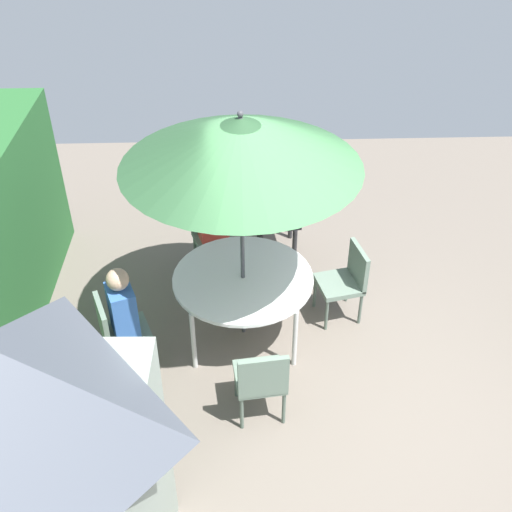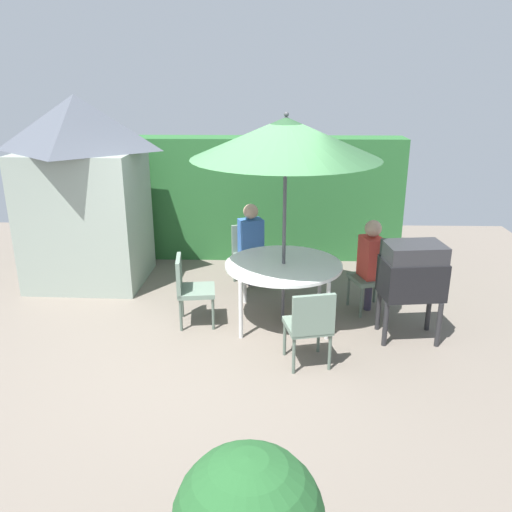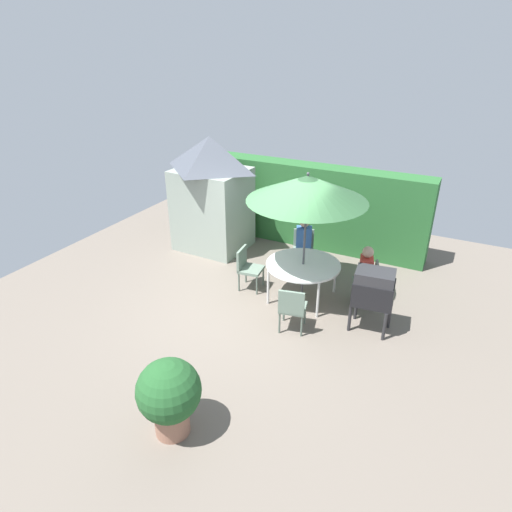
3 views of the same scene
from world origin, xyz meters
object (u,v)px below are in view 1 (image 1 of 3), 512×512
at_px(patio_table, 243,281).
at_px(person_in_red, 213,216).
at_px(patio_umbrella, 241,142).
at_px(chair_near_shed, 212,231).
at_px(chair_far_side, 117,330).
at_px(chair_toward_house, 347,278).
at_px(chair_toward_hedge, 261,379).
at_px(person_in_blue, 122,308).
at_px(bbq_grill, 277,196).
at_px(garden_shed, 33,502).

xyz_separation_m(patio_table, person_in_red, (1.16, 0.34, 0.05)).
distance_m(patio_umbrella, chair_near_shed, 2.23).
relative_size(chair_far_side, person_in_red, 0.71).
height_order(patio_umbrella, person_in_red, patio_umbrella).
relative_size(chair_near_shed, chair_toward_house, 1.00).
height_order(chair_far_side, chair_toward_hedge, same).
bearing_deg(person_in_blue, bbq_grill, -40.14).
distance_m(patio_table, person_in_blue, 1.28).
distance_m(patio_table, chair_far_side, 1.38).
relative_size(chair_toward_hedge, chair_toward_house, 1.00).
bearing_deg(chair_toward_house, chair_near_shed, 57.06).
relative_size(person_in_red, person_in_blue, 1.00).
xyz_separation_m(garden_shed, patio_table, (2.93, -1.32, -0.69)).
height_order(patio_table, chair_far_side, chair_far_side).
height_order(patio_umbrella, chair_far_side, patio_umbrella).
height_order(garden_shed, chair_toward_house, garden_shed).
xyz_separation_m(garden_shed, chair_toward_house, (3.19, -2.48, -0.90)).
height_order(chair_toward_hedge, person_in_red, person_in_red).
xyz_separation_m(bbq_grill, person_in_blue, (-1.95, 1.65, -0.06)).
bearing_deg(person_in_blue, garden_shed, 177.12).
distance_m(chair_near_shed, person_in_blue, 1.91).
bearing_deg(patio_umbrella, chair_toward_hedge, -173.12).
distance_m(patio_table, person_in_red, 1.21).
distance_m(chair_toward_hedge, person_in_blue, 1.55).
bearing_deg(person_in_red, garden_shed, 166.55).
distance_m(chair_toward_house, person_in_red, 1.77).
height_order(chair_far_side, chair_toward_house, same).
height_order(garden_shed, bbq_grill, garden_shed).
bearing_deg(patio_umbrella, chair_near_shed, 16.38).
height_order(garden_shed, patio_table, garden_shed).
bearing_deg(chair_near_shed, chair_toward_house, -122.94).
height_order(patio_table, chair_toward_house, chair_toward_house).
xyz_separation_m(chair_far_side, person_in_red, (1.65, -0.93, 0.26)).
xyz_separation_m(chair_far_side, chair_toward_house, (0.75, -2.43, 0.00)).
bearing_deg(chair_toward_house, chair_toward_hedge, 144.93).
bearing_deg(chair_toward_hedge, patio_umbrella, 6.88).
relative_size(patio_table, person_in_blue, 1.18).
xyz_separation_m(chair_toward_hedge, chair_toward_house, (1.44, -1.01, 0.00)).
distance_m(patio_umbrella, chair_toward_hedge, 2.17).
bearing_deg(garden_shed, chair_near_shed, -12.88).
height_order(garden_shed, chair_far_side, garden_shed).
height_order(patio_umbrella, chair_toward_house, patio_umbrella).
height_order(garden_shed, person_in_red, garden_shed).
bearing_deg(chair_far_side, garden_shed, 178.96).
xyz_separation_m(person_in_red, person_in_blue, (-1.62, 0.85, 0.00)).
bearing_deg(bbq_grill, garden_shed, 158.17).
bearing_deg(garden_shed, person_in_red, -13.45).
xyz_separation_m(patio_table, chair_toward_hedge, (-1.18, -0.14, -0.21)).
relative_size(patio_table, person_in_red, 1.18).
relative_size(garden_shed, chair_near_shed, 3.09).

